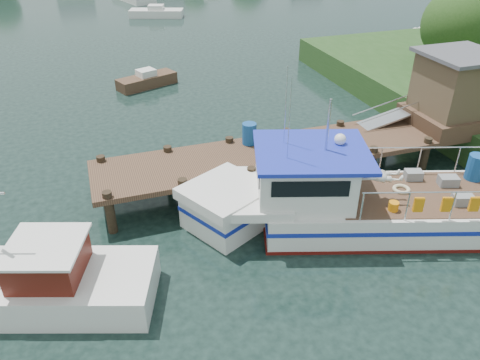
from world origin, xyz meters
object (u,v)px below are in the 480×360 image
object	(u,v)px
work_boat	(22,283)
moored_rowboat	(147,80)
dock	(401,112)
moored_c	(418,39)
lobster_boat	(343,201)
moored_b	(156,13)

from	to	relation	value
work_boat	moored_rowboat	bearing A→B (deg)	88.65
moored_rowboat	dock	bearing A→B (deg)	-48.20
work_boat	moored_c	size ratio (longest dim) A/B	1.23
lobster_boat	moored_rowboat	xyz separation A→B (m)	(-4.09, 16.35, -0.61)
moored_rowboat	lobster_boat	bearing A→B (deg)	-67.74
lobster_boat	work_boat	world-z (taller)	lobster_boat
lobster_boat	moored_rowboat	world-z (taller)	lobster_boat
dock	moored_c	distance (m)	21.01
lobster_boat	work_boat	size ratio (longest dim) A/B	1.45
dock	work_boat	size ratio (longest dim) A/B	2.13
moored_c	lobster_boat	bearing A→B (deg)	-154.77
moored_rowboat	moored_b	xyz separation A→B (m)	(4.04, 19.62, 0.03)
moored_rowboat	moored_b	distance (m)	20.03
work_boat	moored_b	xyz separation A→B (m)	(10.09, 36.33, -0.24)
dock	moored_rowboat	bearing A→B (deg)	123.59
dock	moored_rowboat	xyz separation A→B (m)	(-8.58, 12.91, -1.85)
moored_rowboat	moored_b	world-z (taller)	moored_b
dock	moored_b	world-z (taller)	dock
moored_c	work_boat	bearing A→B (deg)	-166.96
moored_rowboat	moored_c	bearing A→B (deg)	16.48
moored_b	moored_c	distance (m)	24.30
work_boat	moored_rowboat	distance (m)	17.77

